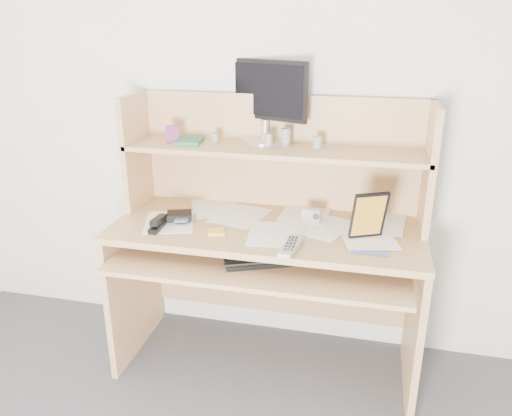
% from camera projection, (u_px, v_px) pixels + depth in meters
% --- Properties ---
extents(back_wall, '(3.60, 0.04, 2.50)m').
position_uv_depth(back_wall, '(281.00, 104.00, 2.37)').
color(back_wall, silver).
rests_on(back_wall, floor).
extents(desk, '(1.40, 0.70, 1.30)m').
position_uv_depth(desk, '(270.00, 231.00, 2.35)').
color(desk, tan).
rests_on(desk, floor).
extents(paper_clutter, '(1.32, 0.54, 0.01)m').
position_uv_depth(paper_clutter, '(266.00, 226.00, 2.26)').
color(paper_clutter, white).
rests_on(paper_clutter, desk).
extents(keyboard, '(0.45, 0.30, 0.03)m').
position_uv_depth(keyboard, '(273.00, 258.00, 2.15)').
color(keyboard, black).
rests_on(keyboard, desk).
extents(tv_remote, '(0.08, 0.20, 0.02)m').
position_uv_depth(tv_remote, '(291.00, 246.00, 2.02)').
color(tv_remote, '#A6A6A0').
rests_on(tv_remote, paper_clutter).
extents(flip_phone, '(0.05, 0.08, 0.02)m').
position_uv_depth(flip_phone, '(158.00, 224.00, 2.24)').
color(flip_phone, '#AAAAAD').
rests_on(flip_phone, paper_clutter).
extents(stapler, '(0.05, 0.15, 0.05)m').
position_uv_depth(stapler, '(158.00, 223.00, 2.22)').
color(stapler, black).
rests_on(stapler, paper_clutter).
extents(wallet, '(0.14, 0.13, 0.03)m').
position_uv_depth(wallet, '(179.00, 216.00, 2.33)').
color(wallet, black).
rests_on(wallet, paper_clutter).
extents(sticky_note_pad, '(0.09, 0.09, 0.01)m').
position_uv_depth(sticky_note_pad, '(216.00, 232.00, 2.19)').
color(sticky_note_pad, yellow).
rests_on(sticky_note_pad, desk).
extents(digital_camera, '(0.09, 0.05, 0.05)m').
position_uv_depth(digital_camera, '(311.00, 215.00, 2.31)').
color(digital_camera, '#BDBDBF').
rests_on(digital_camera, paper_clutter).
extents(game_case, '(0.14, 0.08, 0.21)m').
position_uv_depth(game_case, '(369.00, 215.00, 2.08)').
color(game_case, black).
rests_on(game_case, paper_clutter).
extents(blue_pen, '(0.15, 0.01, 0.01)m').
position_uv_depth(blue_pen, '(369.00, 253.00, 1.98)').
color(blue_pen, '#183DB9').
rests_on(blue_pen, paper_clutter).
extents(card_box, '(0.06, 0.04, 0.08)m').
position_uv_depth(card_box, '(172.00, 134.00, 2.34)').
color(card_box, maroon).
rests_on(card_box, desk).
extents(shelf_book, '(0.14, 0.18, 0.02)m').
position_uv_depth(shelf_book, '(189.00, 141.00, 2.37)').
color(shelf_book, '#388E5C').
rests_on(shelf_book, desk).
extents(chip_stack_a, '(0.04, 0.04, 0.05)m').
position_uv_depth(chip_stack_a, '(215.00, 138.00, 2.35)').
color(chip_stack_a, black).
rests_on(chip_stack_a, desk).
extents(chip_stack_b, '(0.05, 0.05, 0.06)m').
position_uv_depth(chip_stack_b, '(268.00, 141.00, 2.26)').
color(chip_stack_b, white).
rests_on(chip_stack_b, desk).
extents(chip_stack_c, '(0.05, 0.05, 0.05)m').
position_uv_depth(chip_stack_c, '(317.00, 143.00, 2.24)').
color(chip_stack_c, black).
rests_on(chip_stack_c, desk).
extents(chip_stack_d, '(0.06, 0.06, 0.08)m').
position_uv_depth(chip_stack_d, '(286.00, 137.00, 2.30)').
color(chip_stack_d, white).
rests_on(chip_stack_d, desk).
extents(monitor, '(0.42, 0.23, 0.38)m').
position_uv_depth(monitor, '(266.00, 99.00, 2.33)').
color(monitor, '#BABABF').
rests_on(monitor, desk).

